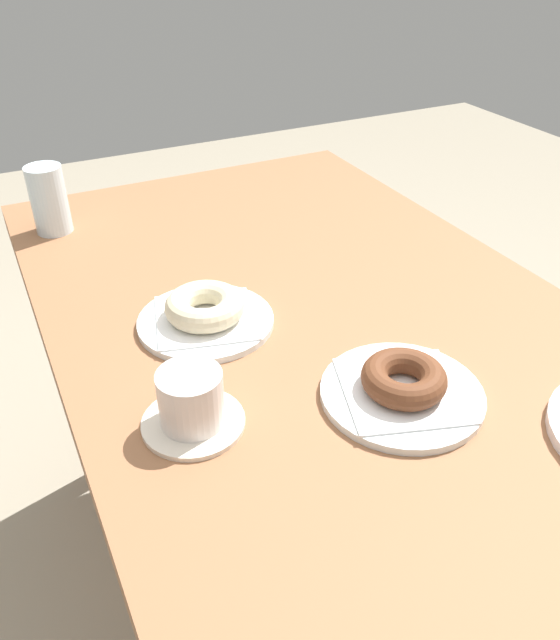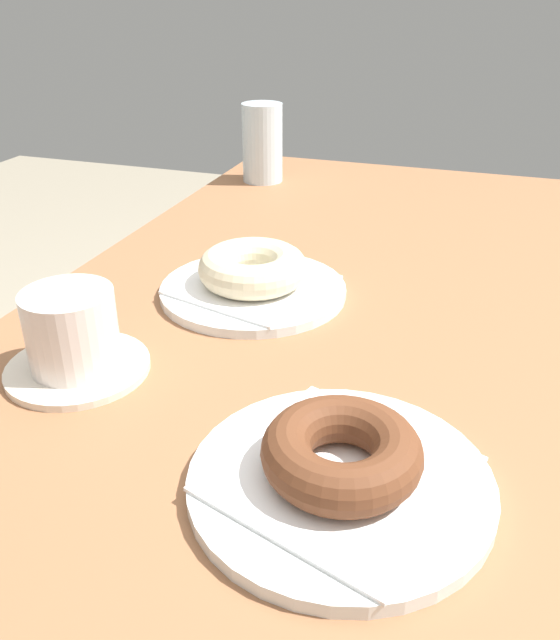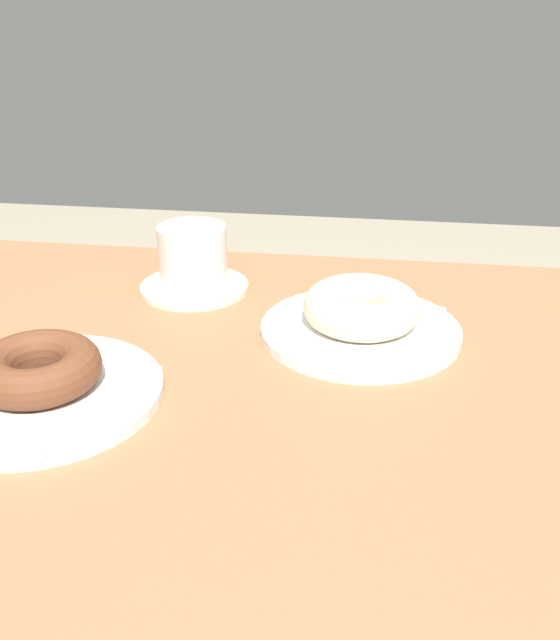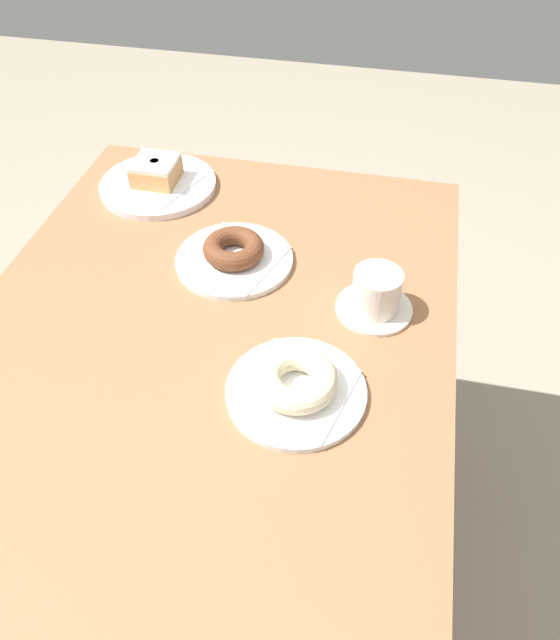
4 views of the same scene
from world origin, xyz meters
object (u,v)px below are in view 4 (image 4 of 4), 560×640
(donut_chocolate_ring, at_px, (235,249))
(plate_sugar_ring, at_px, (296,391))
(donut_sugar_ring, at_px, (296,379))
(donut_glazed_square, at_px, (156,171))
(plate_glazed_square, at_px, (158,185))
(plate_chocolate_ring, at_px, (236,260))
(coffee_cup, at_px, (376,294))

(donut_chocolate_ring, bearing_deg, plate_sugar_ring, 31.11)
(donut_sugar_ring, height_order, donut_chocolate_ring, donut_sugar_ring)
(plate_sugar_ring, distance_m, donut_sugar_ring, 0.03)
(donut_sugar_ring, relative_size, donut_chocolate_ring, 1.09)
(donut_glazed_square, bearing_deg, donut_chocolate_ring, 47.97)
(plate_glazed_square, distance_m, donut_sugar_ring, 0.60)
(plate_chocolate_ring, bearing_deg, plate_glazed_square, -132.03)
(plate_sugar_ring, bearing_deg, donut_sugar_ring, 0.00)
(plate_glazed_square, distance_m, donut_glazed_square, 0.03)
(plate_glazed_square, relative_size, donut_chocolate_ring, 2.19)
(donut_glazed_square, relative_size, donut_chocolate_ring, 0.78)
(plate_sugar_ring, bearing_deg, donut_chocolate_ring, -148.89)
(donut_glazed_square, bearing_deg, donut_sugar_ring, 39.30)
(donut_sugar_ring, distance_m, plate_chocolate_ring, 0.31)
(donut_glazed_square, height_order, coffee_cup, coffee_cup)
(donut_sugar_ring, distance_m, coffee_cup, 0.22)
(plate_glazed_square, xyz_separation_m, plate_sugar_ring, (0.47, 0.38, -0.00))
(donut_chocolate_ring, bearing_deg, donut_sugar_ring, 31.11)
(donut_glazed_square, distance_m, plate_sugar_ring, 0.60)
(plate_chocolate_ring, height_order, donut_chocolate_ring, donut_chocolate_ring)
(donut_glazed_square, xyz_separation_m, donut_sugar_ring, (0.47, 0.38, -0.01))
(donut_glazed_square, xyz_separation_m, plate_sugar_ring, (0.47, 0.38, -0.04))
(plate_chocolate_ring, relative_size, coffee_cup, 1.66)
(plate_glazed_square, height_order, donut_sugar_ring, donut_sugar_ring)
(plate_glazed_square, relative_size, donut_sugar_ring, 2.01)
(plate_sugar_ring, bearing_deg, coffee_cup, 155.15)
(plate_glazed_square, xyz_separation_m, plate_chocolate_ring, (0.20, 0.22, -0.00))
(donut_sugar_ring, bearing_deg, donut_glazed_square, -140.70)
(donut_sugar_ring, xyz_separation_m, plate_chocolate_ring, (-0.27, -0.16, -0.03))
(donut_glazed_square, bearing_deg, plate_glazed_square, -90.00)
(plate_glazed_square, xyz_separation_m, donut_glazed_square, (0.00, 0.00, 0.03))
(plate_chocolate_ring, bearing_deg, plate_sugar_ring, 31.11)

